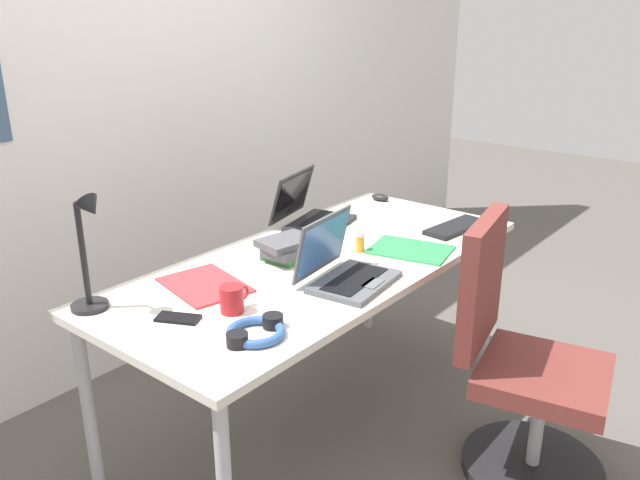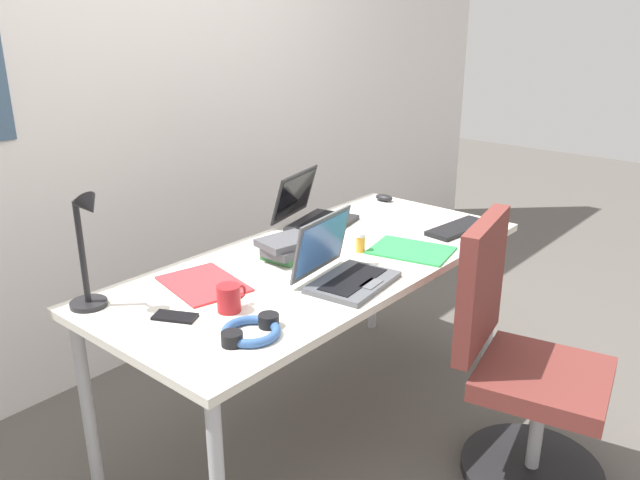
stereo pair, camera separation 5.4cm
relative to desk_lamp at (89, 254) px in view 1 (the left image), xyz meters
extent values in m
plane|color=#56514C|center=(0.80, -0.28, -0.94)|extent=(12.00, 12.00, 0.00)
cube|color=silver|center=(0.80, 0.82, 0.36)|extent=(6.00, 0.12, 2.60)
cube|color=silver|center=(0.80, -0.28, -0.21)|extent=(1.80, 0.80, 0.03)
cylinder|color=#B2B5BA|center=(1.64, -0.62, -0.58)|extent=(0.04, 0.04, 0.71)
cylinder|color=#B2B5BA|center=(-0.04, 0.06, -0.58)|extent=(0.04, 0.04, 0.71)
cylinder|color=#B2B5BA|center=(1.64, 0.06, -0.58)|extent=(0.04, 0.04, 0.71)
cylinder|color=black|center=(0.00, 0.03, -0.19)|extent=(0.12, 0.12, 0.02)
cylinder|color=black|center=(0.00, 0.03, -0.01)|extent=(0.02, 0.02, 0.34)
cylinder|color=black|center=(0.00, -0.01, 0.16)|extent=(0.01, 0.08, 0.01)
cone|color=black|center=(0.00, -0.05, 0.16)|extent=(0.07, 0.09, 0.09)
cube|color=#515459|center=(0.69, -0.52, -0.19)|extent=(0.35, 0.26, 0.02)
cube|color=black|center=(0.69, -0.52, -0.18)|extent=(0.29, 0.16, 0.00)
cube|color=#595B60|center=(0.70, -0.59, -0.18)|extent=(0.10, 0.06, 0.00)
cube|color=#515459|center=(0.67, -0.39, -0.07)|extent=(0.32, 0.09, 0.22)
cube|color=#3F72BF|center=(0.68, -0.39, -0.07)|extent=(0.29, 0.08, 0.18)
cube|color=#232326|center=(1.12, -0.02, -0.19)|extent=(0.36, 0.29, 0.02)
cube|color=black|center=(1.12, -0.02, -0.18)|extent=(0.30, 0.18, 0.00)
cube|color=#595B60|center=(1.14, -0.09, -0.18)|extent=(0.10, 0.07, 0.00)
cube|color=#232326|center=(1.09, 0.12, -0.07)|extent=(0.33, 0.14, 0.21)
cube|color=black|center=(1.09, 0.11, -0.07)|extent=(0.29, 0.12, 0.18)
cube|color=black|center=(1.45, -0.51, -0.19)|extent=(0.34, 0.16, 0.02)
ellipsoid|color=black|center=(1.62, 0.00, -0.18)|extent=(0.06, 0.10, 0.03)
cube|color=black|center=(0.13, -0.25, -0.19)|extent=(0.12, 0.15, 0.01)
torus|color=#335999|center=(0.20, -0.52, -0.18)|extent=(0.18, 0.18, 0.03)
cylinder|color=black|center=(0.13, -0.52, -0.18)|extent=(0.06, 0.06, 0.04)
cylinder|color=black|center=(0.28, -0.52, -0.18)|extent=(0.06, 0.06, 0.04)
cylinder|color=gold|center=(0.97, -0.34, -0.16)|extent=(0.04, 0.04, 0.06)
cylinder|color=white|center=(0.97, -0.34, -0.13)|extent=(0.04, 0.04, 0.01)
cube|color=#336638|center=(0.73, -0.17, -0.18)|extent=(0.17, 0.16, 0.03)
cube|color=#4C4C51|center=(0.73, -0.18, -0.16)|extent=(0.20, 0.13, 0.03)
cube|color=#4C4C51|center=(0.72, -0.17, -0.13)|extent=(0.22, 0.18, 0.03)
cube|color=red|center=(0.35, -0.12, -0.19)|extent=(0.29, 0.35, 0.01)
cube|color=green|center=(1.10, -0.50, -0.19)|extent=(0.29, 0.35, 0.01)
cylinder|color=#B21E23|center=(0.27, -0.34, -0.15)|extent=(0.08, 0.08, 0.09)
torus|color=#B21E23|center=(0.32, -0.34, -0.15)|extent=(0.05, 0.01, 0.05)
cylinder|color=black|center=(1.06, -1.09, -0.92)|extent=(0.52, 0.52, 0.04)
cylinder|color=#A5A8AD|center=(1.06, -1.09, -0.73)|extent=(0.05, 0.05, 0.34)
cube|color=brown|center=(1.06, -1.09, -0.52)|extent=(0.52, 0.52, 0.07)
cube|color=brown|center=(1.01, -0.85, -0.21)|extent=(0.42, 0.14, 0.48)
camera|label=1|loc=(-0.99, -1.73, 0.72)|focal=36.15mm
camera|label=2|loc=(-0.96, -1.77, 0.72)|focal=36.15mm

